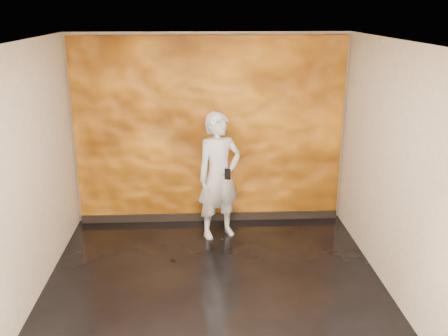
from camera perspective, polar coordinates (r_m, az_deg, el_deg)
room at (r=5.41m, az=-1.15°, el=-0.72°), size 4.02×4.02×2.81m
feature_wall at (r=7.29m, az=-1.65°, el=4.09°), size 3.90×0.06×2.75m
baseboard at (r=7.68m, az=-1.55°, el=-5.58°), size 3.90×0.04×0.12m
man at (r=6.90m, az=-0.56°, el=-0.93°), size 0.77×0.66×1.79m
phone at (r=6.61m, az=0.42°, el=-0.70°), size 0.08×0.04×0.15m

